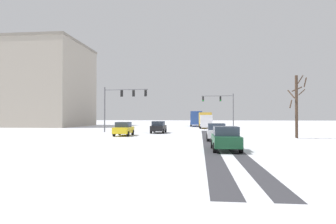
{
  "coord_description": "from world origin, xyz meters",
  "views": [
    {
      "loc": [
        3.74,
        -9.65,
        2.3
      ],
      "look_at": [
        0.0,
        24.41,
        2.8
      ],
      "focal_mm": 30.93,
      "sensor_mm": 36.0,
      "label": 1
    }
  ],
  "objects_px": {
    "box_truck_delivery": "(205,120)",
    "traffic_signal_far_right": "(222,104)",
    "car_white_third": "(216,132)",
    "bus_oncoming": "(196,118)",
    "car_yellow_cab_second": "(124,129)",
    "car_black_lead": "(159,127)",
    "office_building_far_left_block": "(38,85)",
    "car_dark_green_fourth": "(226,138)",
    "traffic_signal_near_left": "(122,99)",
    "bare_tree_sidewalk_mid": "(297,104)"
  },
  "relations": [
    {
      "from": "box_truck_delivery",
      "to": "traffic_signal_far_right",
      "type": "bearing_deg",
      "value": -13.49
    },
    {
      "from": "box_truck_delivery",
      "to": "car_white_third",
      "type": "bearing_deg",
      "value": -88.92
    },
    {
      "from": "traffic_signal_far_right",
      "to": "bus_oncoming",
      "type": "height_order",
      "value": "traffic_signal_far_right"
    },
    {
      "from": "car_yellow_cab_second",
      "to": "car_black_lead",
      "type": "bearing_deg",
      "value": 60.72
    },
    {
      "from": "car_yellow_cab_second",
      "to": "box_truck_delivery",
      "type": "distance_m",
      "value": 24.32
    },
    {
      "from": "office_building_far_left_block",
      "to": "car_white_third",
      "type": "bearing_deg",
      "value": -42.14
    },
    {
      "from": "office_building_far_left_block",
      "to": "box_truck_delivery",
      "type": "bearing_deg",
      "value": -11.31
    },
    {
      "from": "traffic_signal_far_right",
      "to": "car_yellow_cab_second",
      "type": "distance_m",
      "value": 25.38
    },
    {
      "from": "bus_oncoming",
      "to": "office_building_far_left_block",
      "type": "distance_m",
      "value": 37.45
    },
    {
      "from": "car_yellow_cab_second",
      "to": "car_dark_green_fourth",
      "type": "height_order",
      "value": "same"
    },
    {
      "from": "traffic_signal_far_right",
      "to": "car_yellow_cab_second",
      "type": "xyz_separation_m",
      "value": [
        -13.04,
        -21.44,
        -3.82
      ]
    },
    {
      "from": "traffic_signal_near_left",
      "to": "box_truck_delivery",
      "type": "distance_m",
      "value": 19.55
    },
    {
      "from": "car_dark_green_fourth",
      "to": "bare_tree_sidewalk_mid",
      "type": "bearing_deg",
      "value": 54.12
    },
    {
      "from": "traffic_signal_near_left",
      "to": "car_black_lead",
      "type": "height_order",
      "value": "traffic_signal_near_left"
    },
    {
      "from": "traffic_signal_far_right",
      "to": "office_building_far_left_block",
      "type": "height_order",
      "value": "office_building_far_left_block"
    },
    {
      "from": "car_black_lead",
      "to": "bus_oncoming",
      "type": "bearing_deg",
      "value": 80.25
    },
    {
      "from": "traffic_signal_far_right",
      "to": "car_black_lead",
      "type": "xyz_separation_m",
      "value": [
        -9.74,
        -15.55,
        -3.82
      ]
    },
    {
      "from": "car_black_lead",
      "to": "bus_oncoming",
      "type": "height_order",
      "value": "bus_oncoming"
    },
    {
      "from": "bus_oncoming",
      "to": "office_building_far_left_block",
      "type": "bearing_deg",
      "value": -173.75
    },
    {
      "from": "car_dark_green_fourth",
      "to": "office_building_far_left_block",
      "type": "xyz_separation_m",
      "value": [
        -38.99,
        43.38,
        8.66
      ]
    },
    {
      "from": "box_truck_delivery",
      "to": "car_yellow_cab_second",
      "type": "bearing_deg",
      "value": -114.15
    },
    {
      "from": "bus_oncoming",
      "to": "car_black_lead",
      "type": "bearing_deg",
      "value": -99.75
    },
    {
      "from": "car_yellow_cab_second",
      "to": "office_building_far_left_block",
      "type": "relative_size",
      "value": 0.19
    },
    {
      "from": "car_black_lead",
      "to": "traffic_signal_near_left",
      "type": "bearing_deg",
      "value": 166.72
    },
    {
      "from": "traffic_signal_far_right",
      "to": "traffic_signal_near_left",
      "type": "bearing_deg",
      "value": -136.91
    },
    {
      "from": "car_black_lead",
      "to": "office_building_far_left_block",
      "type": "distance_m",
      "value": 40.65
    },
    {
      "from": "traffic_signal_near_left",
      "to": "car_black_lead",
      "type": "relative_size",
      "value": 1.58
    },
    {
      "from": "car_black_lead",
      "to": "car_yellow_cab_second",
      "type": "distance_m",
      "value": 6.75
    },
    {
      "from": "car_dark_green_fourth",
      "to": "office_building_far_left_block",
      "type": "relative_size",
      "value": 0.19
    },
    {
      "from": "car_black_lead",
      "to": "box_truck_delivery",
      "type": "height_order",
      "value": "box_truck_delivery"
    },
    {
      "from": "office_building_far_left_block",
      "to": "bare_tree_sidewalk_mid",
      "type": "bearing_deg",
      "value": -34.17
    },
    {
      "from": "bare_tree_sidewalk_mid",
      "to": "car_yellow_cab_second",
      "type": "bearing_deg",
      "value": 173.34
    },
    {
      "from": "traffic_signal_far_right",
      "to": "car_dark_green_fourth",
      "type": "distance_m",
      "value": 35.27
    },
    {
      "from": "traffic_signal_near_left",
      "to": "car_yellow_cab_second",
      "type": "xyz_separation_m",
      "value": [
        2.19,
        -7.19,
        -3.99
      ]
    },
    {
      "from": "car_dark_green_fourth",
      "to": "bare_tree_sidewalk_mid",
      "type": "xyz_separation_m",
      "value": [
        8.21,
        11.34,
        2.73
      ]
    },
    {
      "from": "traffic_signal_near_left",
      "to": "office_building_far_left_block",
      "type": "height_order",
      "value": "office_building_far_left_block"
    },
    {
      "from": "traffic_signal_near_left",
      "to": "car_black_lead",
      "type": "bearing_deg",
      "value": -13.28
    },
    {
      "from": "traffic_signal_near_left",
      "to": "car_dark_green_fourth",
      "type": "xyz_separation_m",
      "value": [
        12.81,
        -20.73,
        -3.99
      ]
    },
    {
      "from": "car_dark_green_fourth",
      "to": "bus_oncoming",
      "type": "xyz_separation_m",
      "value": [
        -2.51,
        47.38,
        1.18
      ]
    },
    {
      "from": "box_truck_delivery",
      "to": "bare_tree_sidewalk_mid",
      "type": "height_order",
      "value": "bare_tree_sidewalk_mid"
    },
    {
      "from": "car_yellow_cab_second",
      "to": "office_building_far_left_block",
      "type": "bearing_deg",
      "value": 133.56
    },
    {
      "from": "car_dark_green_fourth",
      "to": "car_black_lead",
      "type": "bearing_deg",
      "value": 110.63
    },
    {
      "from": "car_dark_green_fourth",
      "to": "box_truck_delivery",
      "type": "distance_m",
      "value": 35.74
    },
    {
      "from": "traffic_signal_near_left",
      "to": "office_building_far_left_block",
      "type": "relative_size",
      "value": 0.3
    },
    {
      "from": "car_white_third",
      "to": "box_truck_delivery",
      "type": "xyz_separation_m",
      "value": [
        -0.52,
        27.48,
        0.82
      ]
    },
    {
      "from": "car_yellow_cab_second",
      "to": "traffic_signal_near_left",
      "type": "bearing_deg",
      "value": 106.95
    },
    {
      "from": "traffic_signal_near_left",
      "to": "car_black_lead",
      "type": "xyz_separation_m",
      "value": [
        5.49,
        -1.3,
        -3.99
      ]
    },
    {
      "from": "traffic_signal_far_right",
      "to": "car_black_lead",
      "type": "distance_m",
      "value": 18.74
    },
    {
      "from": "box_truck_delivery",
      "to": "bare_tree_sidewalk_mid",
      "type": "distance_m",
      "value": 26.02
    },
    {
      "from": "office_building_far_left_block",
      "to": "car_yellow_cab_second",
      "type": "bearing_deg",
      "value": -46.44
    }
  ]
}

